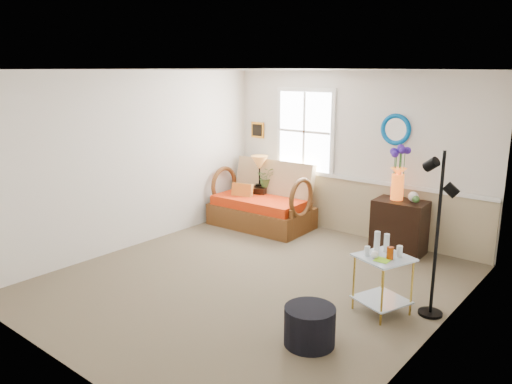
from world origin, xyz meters
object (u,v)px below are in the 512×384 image
Objects in this scene: loveseat at (261,195)px; floor_lamp at (437,236)px; side_table at (382,285)px; cabinet at (399,227)px; ottoman at (310,326)px; lamp_stand at (258,203)px.

loveseat is 3.68m from floor_lamp.
loveseat reaches higher than side_table.
cabinet is 0.43× the size of floor_lamp.
side_table is at bearing -30.84° from loveseat.
floor_lamp is 3.63× the size of ottoman.
floor_lamp is at bearing -23.53° from loveseat.
cabinet is at bearing 0.66° from lamp_stand.
loveseat is at bearing 174.55° from floor_lamp.
cabinet is at bearing 139.68° from floor_lamp.
ottoman is (2.99, -2.91, -0.12)m from lamp_stand.
lamp_stand is at bearing 150.21° from side_table.
lamp_stand is 4.18m from ottoman.
ottoman is (-0.69, -1.35, -0.71)m from floor_lamp.
lamp_stand is at bearing 134.98° from loveseat.
loveseat is 2.37m from cabinet.
side_table is at bearing -29.79° from lamp_stand.
cabinet reaches higher than lamp_stand.
floor_lamp is (3.42, -1.32, 0.36)m from loveseat.
lamp_stand is at bearing 178.07° from cabinet.
ottoman is (0.38, -2.94, -0.20)m from cabinet.
side_table is 1.30× the size of ottoman.
side_table is 1.09m from ottoman.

